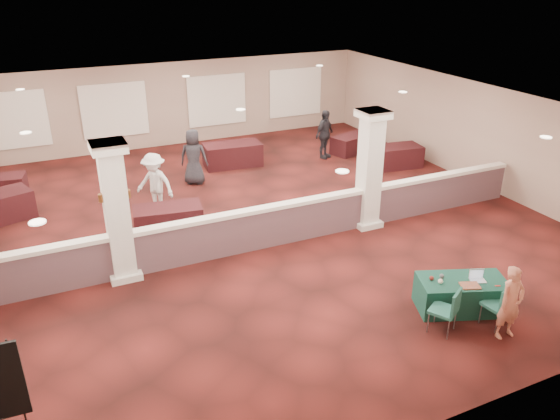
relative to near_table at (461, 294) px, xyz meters
name	(u,v)px	position (x,y,z in m)	size (l,w,h in m)	color
ground	(244,223)	(-2.56, 5.70, -0.34)	(16.00, 16.00, 0.00)	#4F1613
wall_back	(167,105)	(-2.56, 13.70, 1.26)	(16.00, 0.04, 3.20)	gray
wall_front	(445,341)	(-2.56, -2.30, 1.26)	(16.00, 0.04, 3.20)	gray
wall_right	(475,133)	(5.44, 5.70, 1.26)	(0.04, 16.00, 3.20)	gray
ceiling	(241,109)	(-2.56, 5.70, 2.86)	(16.00, 16.00, 0.02)	white
partition_wall	(265,226)	(-2.56, 4.20, 0.23)	(15.60, 0.28, 1.10)	brown
column_left	(117,211)	(-6.06, 4.20, 1.30)	(0.72, 0.72, 3.20)	white
column_right	(370,169)	(0.44, 4.20, 1.30)	(0.72, 0.72, 3.20)	white
sconce_left	(101,198)	(-6.34, 4.20, 1.66)	(0.12, 0.12, 0.18)	brown
sconce_right	(128,194)	(-5.78, 4.20, 1.66)	(0.12, 0.12, 0.18)	brown
near_table	(461,294)	(0.00, 0.00, 0.00)	(1.76, 0.88, 0.68)	#0D3329
conf_chair_main	(502,303)	(0.23, -0.82, 0.22)	(0.52, 0.52, 0.94)	#1E5A4F
conf_chair_side	(448,308)	(-0.81, -0.52, 0.23)	(0.65, 0.65, 0.95)	#1E5A4F
woman	(511,303)	(0.16, -1.08, 0.40)	(0.53, 0.36, 1.49)	tan
far_table_front_center	(168,219)	(-4.56, 6.06, 0.02)	(1.77, 0.89, 0.72)	black
far_table_front_right	(394,157)	(3.94, 7.81, 0.04)	(1.86, 0.93, 0.75)	black
far_table_back_center	(232,155)	(-1.18, 10.33, 0.07)	(1.99, 0.99, 0.81)	black
far_table_back_right	(352,144)	(3.48, 9.87, -0.01)	(1.64, 0.82, 0.66)	black
attendee_b	(155,184)	(-4.56, 7.42, 0.55)	(1.14, 0.52, 1.78)	silver
attendee_c	(325,134)	(2.19, 9.73, 0.55)	(1.05, 0.50, 1.78)	black
attendee_d	(194,157)	(-2.90, 9.20, 0.57)	(0.89, 0.48, 1.81)	black
laptop_base	(478,281)	(0.24, -0.14, 0.35)	(0.31, 0.21, 0.02)	silver
laptop_screen	(476,273)	(0.28, -0.04, 0.46)	(0.31, 0.01, 0.20)	silver
screen_glow	(476,274)	(0.28, -0.05, 0.44)	(0.28, 0.00, 0.18)	silver
knitting	(470,286)	(-0.04, -0.23, 0.35)	(0.37, 0.28, 0.03)	#BB4A1D
yarn_cream	(441,281)	(-0.51, 0.10, 0.39)	(0.10, 0.10, 0.10)	beige
yarn_red	(432,278)	(-0.59, 0.28, 0.38)	(0.09, 0.09, 0.09)	maroon
yarn_grey	(442,276)	(-0.35, 0.25, 0.39)	(0.10, 0.10, 0.10)	#444347
scissors	(498,286)	(0.47, -0.46, 0.34)	(0.11, 0.03, 0.01)	red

